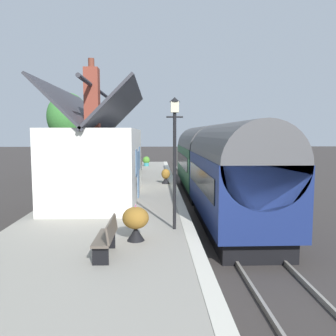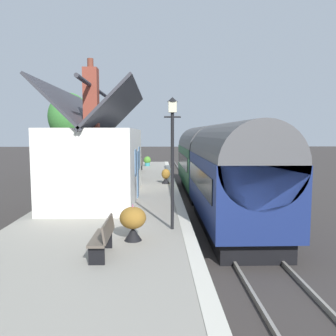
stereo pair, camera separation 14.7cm
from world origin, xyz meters
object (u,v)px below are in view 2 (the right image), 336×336
at_px(train, 214,165).
at_px(planter_bench_left, 147,161).
at_px(bench_by_lamp, 138,172).
at_px(planter_edge_far, 133,221).
at_px(station_building, 100,160).
at_px(tree_behind_building, 69,117).
at_px(bench_mid_platform, 137,167).
at_px(bench_platform_end, 104,237).
at_px(bench_near_building, 140,165).
at_px(lamp_post_platform, 172,139).
at_px(planter_bench_right, 166,176).

relative_size(train, planter_bench_left, 19.94).
height_order(bench_by_lamp, planter_edge_far, planter_edge_far).
distance_m(station_building, tree_behind_building, 14.23).
xyz_separation_m(bench_mid_platform, bench_platform_end, (-16.81, -0.18, 0.00)).
height_order(station_building, bench_platform_end, station_building).
xyz_separation_m(bench_near_building, tree_behind_building, (2.13, 5.94, 3.76)).
height_order(station_building, planter_bench_left, station_building).
height_order(bench_mid_platform, lamp_post_platform, lamp_post_platform).
bearing_deg(planter_edge_far, station_building, 16.95).
distance_m(station_building, bench_mid_platform, 9.42).
distance_m(station_building, planter_bench_left, 15.12).
xyz_separation_m(bench_mid_platform, planter_bench_right, (-5.04, -1.96, -0.05)).
xyz_separation_m(station_building, planter_bench_left, (14.97, -1.70, -1.25)).
bearing_deg(bench_platform_end, planter_edge_far, -27.55).
xyz_separation_m(planter_bench_right, tree_behind_building, (8.97, 7.77, 3.81)).
bearing_deg(lamp_post_platform, bench_mid_platform, 7.53).
height_order(bench_near_building, tree_behind_building, tree_behind_building).
relative_size(bench_near_building, lamp_post_platform, 0.35).
height_order(bench_by_lamp, tree_behind_building, tree_behind_building).
bearing_deg(station_building, tree_behind_building, 19.50).
xyz_separation_m(bench_platform_end, planter_bench_right, (11.77, -1.77, -0.05)).
xyz_separation_m(station_building, lamp_post_platform, (-5.27, -3.07, 1.05)).
distance_m(station_building, lamp_post_platform, 6.19).
bearing_deg(bench_near_building, station_building, 173.50).
bearing_deg(planter_bench_left, bench_mid_platform, 174.41).
xyz_separation_m(lamp_post_platform, tree_behind_building, (18.47, 7.74, 1.47)).
height_order(bench_near_building, planter_bench_left, bench_near_building).
bearing_deg(bench_by_lamp, bench_mid_platform, 4.12).
bearing_deg(train, bench_platform_end, 156.90).
bearing_deg(station_building, bench_mid_platform, -7.02).
xyz_separation_m(bench_platform_end, bench_by_lamp, (13.83, -0.03, 0.00)).
bearing_deg(bench_by_lamp, tree_behind_building, 41.12).
relative_size(planter_bench_left, planter_bench_right, 1.02).
distance_m(planter_bench_left, planter_bench_right, 10.83).
bearing_deg(tree_behind_building, bench_near_building, -109.75).
distance_m(train, bench_platform_end, 10.91).
relative_size(planter_bench_right, lamp_post_platform, 0.21).
xyz_separation_m(bench_by_lamp, lamp_post_platform, (-11.57, -1.71, 2.28)).
bearing_deg(tree_behind_building, planter_edge_far, -161.32).
bearing_deg(bench_near_building, train, -153.25).
bearing_deg(planter_bench_right, lamp_post_platform, 179.80).
height_order(bench_by_lamp, lamp_post_platform, lamp_post_platform).
bearing_deg(planter_bench_right, bench_platform_end, 171.43).
bearing_deg(bench_platform_end, bench_mid_platform, 0.62).
relative_size(bench_platform_end, bench_by_lamp, 1.00).
bearing_deg(planter_bench_left, bench_near_building, 173.58).
bearing_deg(train, station_building, 113.85).
distance_m(bench_near_building, planter_bench_left, 3.92).
xyz_separation_m(planter_edge_far, lamp_post_platform, (1.09, -1.13, 2.23)).
xyz_separation_m(bench_platform_end, planter_bench_left, (22.51, -0.38, -0.02)).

